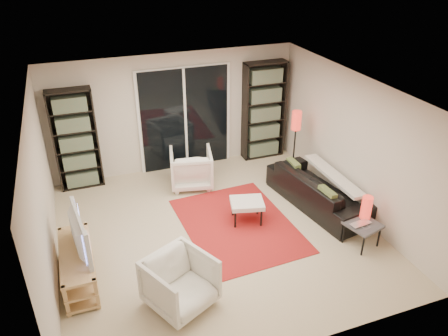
{
  "coord_description": "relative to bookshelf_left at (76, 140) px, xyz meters",
  "views": [
    {
      "loc": [
        -1.91,
        -5.58,
        4.36
      ],
      "look_at": [
        0.25,
        0.3,
        1.0
      ],
      "focal_mm": 35.0,
      "sensor_mm": 36.0,
      "label": 1
    }
  ],
  "objects": [
    {
      "name": "laptop",
      "position": [
        3.94,
        -3.5,
        -0.56
      ],
      "size": [
        0.37,
        0.26,
        0.03
      ],
      "primitive_type": "imported",
      "rotation": [
        0.0,
        0.0,
        0.11
      ],
      "color": "silver",
      "rests_on": "side_table"
    },
    {
      "name": "wall_left",
      "position": [
        -0.55,
        -2.33,
        0.22
      ],
      "size": [
        0.02,
        5.0,
        2.4
      ],
      "primitive_type": "cube",
      "color": "beige",
      "rests_on": "ground"
    },
    {
      "name": "ceiling",
      "position": [
        1.95,
        -2.33,
        1.42
      ],
      "size": [
        5.0,
        5.0,
        0.02
      ],
      "primitive_type": "cube",
      "color": "white",
      "rests_on": "wall_back"
    },
    {
      "name": "ottoman",
      "position": [
        2.54,
        -2.22,
        -0.63
      ],
      "size": [
        0.64,
        0.57,
        0.4
      ],
      "color": "white",
      "rests_on": "floor"
    },
    {
      "name": "wall_front",
      "position": [
        1.95,
        -4.83,
        0.22
      ],
      "size": [
        5.0,
        0.02,
        2.4
      ],
      "primitive_type": "cube",
      "color": "beige",
      "rests_on": "ground"
    },
    {
      "name": "table_lamp",
      "position": [
        4.11,
        -3.3,
        -0.39
      ],
      "size": [
        0.17,
        0.17,
        0.37
      ],
      "primitive_type": "cylinder",
      "color": "red",
      "rests_on": "side_table"
    },
    {
      "name": "bookshelf_left",
      "position": [
        0.0,
        0.0,
        0.0
      ],
      "size": [
        0.8,
        0.3,
        1.95
      ],
      "color": "black",
      "rests_on": "ground"
    },
    {
      "name": "bookshelf_right",
      "position": [
        3.85,
        -0.0,
        0.07
      ],
      "size": [
        0.9,
        0.3,
        2.1
      ],
      "color": "black",
      "rests_on": "ground"
    },
    {
      "name": "sliding_door",
      "position": [
        2.15,
        0.13,
        0.07
      ],
      "size": [
        1.92,
        0.08,
        2.16
      ],
      "color": "white",
      "rests_on": "ground"
    },
    {
      "name": "tv_stand",
      "position": [
        -0.25,
        -2.75,
        -0.71
      ],
      "size": [
        0.44,
        1.36,
        0.5
      ],
      "color": "tan",
      "rests_on": "floor"
    },
    {
      "name": "wall_back",
      "position": [
        1.95,
        0.17,
        0.22
      ],
      "size": [
        5.0,
        0.02,
        2.4
      ],
      "primitive_type": "cube",
      "color": "beige",
      "rests_on": "ground"
    },
    {
      "name": "armchair_front",
      "position": [
        0.99,
        -3.69,
        -0.61
      ],
      "size": [
        1.05,
        1.06,
        0.73
      ],
      "primitive_type": "imported",
      "rotation": [
        0.0,
        0.0,
        0.45
      ],
      "color": "white",
      "rests_on": "floor"
    },
    {
      "name": "floor_lamp",
      "position": [
        4.06,
        -1.03,
        0.08
      ],
      "size": [
        0.21,
        0.21,
        1.38
      ],
      "color": "black",
      "rests_on": "floor"
    },
    {
      "name": "sofa",
      "position": [
        3.96,
        -2.19,
        -0.67
      ],
      "size": [
        1.16,
        2.22,
        0.62
      ],
      "primitive_type": "imported",
      "rotation": [
        0.0,
        0.0,
        1.73
      ],
      "color": "black",
      "rests_on": "floor"
    },
    {
      "name": "floor",
      "position": [
        1.95,
        -2.33,
        -0.98
      ],
      "size": [
        5.0,
        5.0,
        0.0
      ],
      "primitive_type": "plane",
      "color": "beige",
      "rests_on": "ground"
    },
    {
      "name": "tv",
      "position": [
        -0.23,
        -2.75,
        -0.18
      ],
      "size": [
        0.25,
        1.03,
        0.59
      ],
      "primitive_type": "imported",
      "rotation": [
        0.0,
        0.0,
        1.69
      ],
      "color": "black",
      "rests_on": "tv_stand"
    },
    {
      "name": "wall_right",
      "position": [
        4.45,
        -2.33,
        0.22
      ],
      "size": [
        0.02,
        5.0,
        2.4
      ],
      "primitive_type": "cube",
      "color": "beige",
      "rests_on": "ground"
    },
    {
      "name": "armchair_back",
      "position": [
        2.01,
        -0.72,
        -0.61
      ],
      "size": [
        0.94,
        0.96,
        0.74
      ],
      "primitive_type": "imported",
      "rotation": [
        0.0,
        0.0,
        2.92
      ],
      "color": "white",
      "rests_on": "floor"
    },
    {
      "name": "side_table",
      "position": [
        3.99,
        -3.44,
        -0.62
      ],
      "size": [
        0.58,
        0.58,
        0.4
      ],
      "color": "#48494E",
      "rests_on": "floor"
    },
    {
      "name": "rug",
      "position": [
        2.35,
        -2.29,
        -0.97
      ],
      "size": [
        1.84,
        2.43,
        0.01
      ],
      "primitive_type": "cube",
      "rotation": [
        0.0,
        0.0,
        0.05
      ],
      "color": "#AB1D1C",
      "rests_on": "floor"
    }
  ]
}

